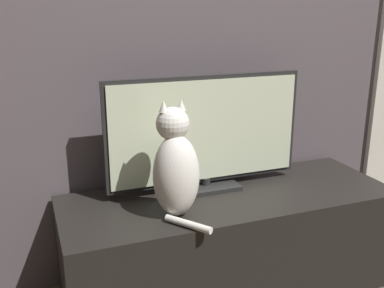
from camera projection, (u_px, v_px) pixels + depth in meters
wall_back at (204, 3)px, 2.05m from camera, size 4.80×0.05×2.60m
tv_stand at (228, 242)px, 2.08m from camera, size 1.50×0.54×0.47m
tv at (206, 134)px, 2.01m from camera, size 0.92×0.18×0.52m
cat at (175, 167)px, 1.77m from camera, size 0.19×0.31×0.47m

